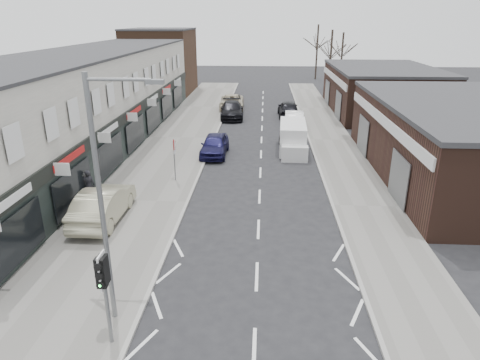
# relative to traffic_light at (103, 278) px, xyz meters

# --- Properties ---
(ground) EXTENTS (160.00, 160.00, 0.00)m
(ground) POSITION_rel_traffic_light_xyz_m (4.40, 2.02, -2.41)
(ground) COLOR black
(ground) RESTS_ON ground
(pavement_left) EXTENTS (5.50, 64.00, 0.12)m
(pavement_left) POSITION_rel_traffic_light_xyz_m (-2.35, 24.02, -2.35)
(pavement_left) COLOR slate
(pavement_left) RESTS_ON ground
(pavement_right) EXTENTS (3.50, 64.00, 0.12)m
(pavement_right) POSITION_rel_traffic_light_xyz_m (10.15, 24.02, -2.35)
(pavement_right) COLOR slate
(pavement_right) RESTS_ON ground
(shop_terrace_left) EXTENTS (8.00, 41.00, 7.10)m
(shop_terrace_left) POSITION_rel_traffic_light_xyz_m (-9.10, 21.52, 1.14)
(shop_terrace_left) COLOR beige
(shop_terrace_left) RESTS_ON ground
(brick_block_far) EXTENTS (8.00, 10.00, 8.00)m
(brick_block_far) POSITION_rel_traffic_light_xyz_m (-9.10, 47.02, 1.59)
(brick_block_far) COLOR #462C1E
(brick_block_far) RESTS_ON ground
(right_unit_near) EXTENTS (10.00, 18.00, 4.50)m
(right_unit_near) POSITION_rel_traffic_light_xyz_m (16.90, 16.02, -0.16)
(right_unit_near) COLOR #382119
(right_unit_near) RESTS_ON ground
(right_unit_far) EXTENTS (10.00, 16.00, 4.50)m
(right_unit_far) POSITION_rel_traffic_light_xyz_m (16.90, 36.02, -0.16)
(right_unit_far) COLOR #382119
(right_unit_far) RESTS_ON ground
(tree_far_a) EXTENTS (3.60, 3.60, 8.00)m
(tree_far_a) POSITION_rel_traffic_light_xyz_m (13.40, 50.02, -2.41)
(tree_far_a) COLOR #382D26
(tree_far_a) RESTS_ON ground
(tree_far_b) EXTENTS (3.60, 3.60, 7.50)m
(tree_far_b) POSITION_rel_traffic_light_xyz_m (15.90, 56.02, -2.41)
(tree_far_b) COLOR #382D26
(tree_far_b) RESTS_ON ground
(tree_far_c) EXTENTS (3.60, 3.60, 8.50)m
(tree_far_c) POSITION_rel_traffic_light_xyz_m (12.90, 62.02, -2.41)
(tree_far_c) COLOR #382D26
(tree_far_c) RESTS_ON ground
(traffic_light) EXTENTS (0.28, 0.60, 3.10)m
(traffic_light) POSITION_rel_traffic_light_xyz_m (0.00, 0.00, 0.00)
(traffic_light) COLOR slate
(traffic_light) RESTS_ON pavement_left
(street_lamp) EXTENTS (2.23, 0.22, 8.00)m
(street_lamp) POSITION_rel_traffic_light_xyz_m (-0.13, 1.22, 2.20)
(street_lamp) COLOR slate
(street_lamp) RESTS_ON pavement_left
(warning_sign) EXTENTS (0.12, 0.80, 2.70)m
(warning_sign) POSITION_rel_traffic_light_xyz_m (-0.76, 14.02, -0.21)
(warning_sign) COLOR slate
(warning_sign) RESTS_ON pavement_left
(white_van) EXTENTS (2.10, 5.48, 2.11)m
(white_van) POSITION_rel_traffic_light_xyz_m (6.76, 21.03, -1.42)
(white_van) COLOR silver
(white_van) RESTS_ON ground
(sedan_on_pavement) EXTENTS (1.78, 5.09, 1.68)m
(sedan_on_pavement) POSITION_rel_traffic_light_xyz_m (-3.21, 8.38, -1.46)
(sedan_on_pavement) COLOR #A5A184
(sedan_on_pavement) RESTS_ON pavement_left
(pedestrian) EXTENTS (0.75, 0.61, 1.77)m
(pedestrian) POSITION_rel_traffic_light_xyz_m (-4.80, 10.61, -1.41)
(pedestrian) COLOR black
(pedestrian) RESTS_ON pavement_left
(parked_car_left_a) EXTENTS (1.93, 4.59, 1.55)m
(parked_car_left_a) POSITION_rel_traffic_light_xyz_m (1.00, 19.66, -1.64)
(parked_car_left_a) COLOR #14123A
(parked_car_left_a) RESTS_ON ground
(parked_car_left_b) EXTENTS (2.59, 5.61, 1.59)m
(parked_car_left_b) POSITION_rel_traffic_light_xyz_m (1.32, 32.19, -1.62)
(parked_car_left_b) COLOR black
(parked_car_left_b) RESTS_ON ground
(parked_car_left_c) EXTENTS (2.73, 5.60, 1.53)m
(parked_car_left_c) POSITION_rel_traffic_light_xyz_m (1.00, 36.59, -1.65)
(parked_car_left_c) COLOR #C2B69B
(parked_car_left_c) RESTS_ON ground
(parked_car_right_a) EXTENTS (1.87, 4.78, 1.55)m
(parked_car_right_a) POSITION_rel_traffic_light_xyz_m (7.34, 28.71, -1.64)
(parked_car_right_a) COLOR silver
(parked_car_right_a) RESTS_ON ground
(parked_car_right_b) EXTENTS (2.11, 4.91, 1.65)m
(parked_car_right_b) POSITION_rel_traffic_light_xyz_m (7.02, 33.02, -1.59)
(parked_car_right_b) COLOR black
(parked_car_right_b) RESTS_ON ground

